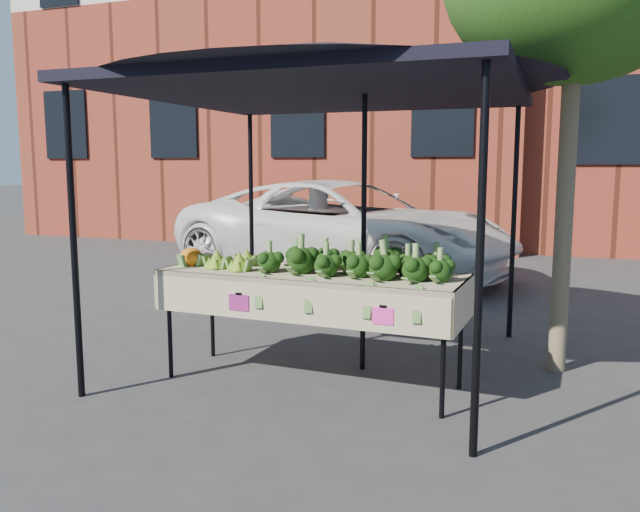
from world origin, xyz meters
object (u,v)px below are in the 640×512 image
Objects in this scene: canopy at (327,207)px; vehicle at (344,101)px; table at (311,328)px; street_tree at (569,122)px.

canopy is 0.58× the size of vehicle.
canopy is (-0.07, 0.56, 0.92)m from table.
table is 0.59× the size of street_tree.
table is 2.66m from street_tree.
table is 0.77× the size of canopy.
canopy is at bearing 96.82° from table.
street_tree is at bearing 28.91° from table.
vehicle is (-1.28, 4.31, 1.33)m from canopy.
vehicle reaches higher than table.
table is 1.08m from canopy.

